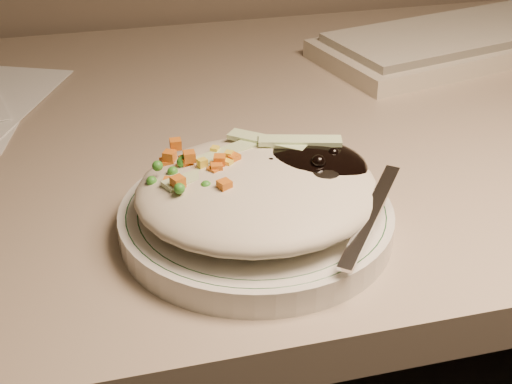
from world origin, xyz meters
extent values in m
cube|color=gray|center=(0.00, 1.38, 0.72)|extent=(1.40, 0.70, 0.04)
cylinder|color=silver|center=(-0.05, 1.17, 0.75)|extent=(0.22, 0.22, 0.02)
torus|color=#144723|center=(-0.05, 1.17, 0.76)|extent=(0.21, 0.21, 0.00)
torus|color=#144723|center=(-0.05, 1.17, 0.76)|extent=(0.19, 0.19, 0.00)
ellipsoid|color=beige|center=(-0.05, 1.16, 0.78)|extent=(0.19, 0.18, 0.04)
ellipsoid|color=black|center=(0.00, 1.18, 0.79)|extent=(0.10, 0.09, 0.03)
ellipsoid|color=orange|center=(-0.09, 1.18, 0.78)|extent=(0.08, 0.08, 0.02)
sphere|color=black|center=(-0.03, 1.18, 0.79)|extent=(0.01, 0.01, 0.01)
sphere|color=black|center=(0.00, 1.18, 0.79)|extent=(0.01, 0.01, 0.01)
sphere|color=black|center=(0.02, 1.18, 0.80)|extent=(0.01, 0.01, 0.01)
sphere|color=black|center=(0.01, 1.19, 0.79)|extent=(0.01, 0.01, 0.01)
sphere|color=black|center=(0.00, 1.16, 0.80)|extent=(0.01, 0.01, 0.01)
sphere|color=black|center=(-0.01, 1.18, 0.79)|extent=(0.01, 0.01, 0.01)
sphere|color=black|center=(0.01, 1.19, 0.79)|extent=(0.01, 0.01, 0.01)
cube|color=#CF6417|center=(-0.09, 1.19, 0.80)|extent=(0.01, 0.01, 0.01)
cube|color=#CF6417|center=(-0.08, 1.17, 0.79)|extent=(0.01, 0.01, 0.01)
cube|color=#CF6417|center=(-0.11, 1.20, 0.80)|extent=(0.01, 0.01, 0.01)
cube|color=#CF6417|center=(-0.07, 1.18, 0.80)|extent=(0.01, 0.01, 0.01)
cube|color=#CF6417|center=(-0.08, 1.17, 0.80)|extent=(0.01, 0.01, 0.01)
cube|color=#CF6417|center=(-0.11, 1.21, 0.79)|extent=(0.01, 0.01, 0.01)
cube|color=#CF6417|center=(-0.10, 1.19, 0.80)|extent=(0.01, 0.01, 0.01)
cube|color=#CF6417|center=(-0.08, 1.17, 0.80)|extent=(0.01, 0.01, 0.01)
cube|color=#CF6417|center=(-0.06, 1.18, 0.80)|extent=(0.01, 0.01, 0.01)
cube|color=#CF6417|center=(-0.10, 1.21, 0.80)|extent=(0.01, 0.01, 0.01)
cube|color=#CF6417|center=(-0.11, 1.16, 0.80)|extent=(0.01, 0.01, 0.01)
cube|color=#CF6417|center=(-0.08, 1.14, 0.80)|extent=(0.01, 0.01, 0.01)
cube|color=#CF6417|center=(-0.11, 1.17, 0.79)|extent=(0.01, 0.01, 0.01)
cube|color=#CF6417|center=(-0.11, 1.20, 0.79)|extent=(0.01, 0.01, 0.01)
sphere|color=#388C28|center=(-0.08, 1.18, 0.80)|extent=(0.01, 0.01, 0.01)
sphere|color=#388C28|center=(-0.11, 1.15, 0.80)|extent=(0.01, 0.01, 0.01)
sphere|color=#388C28|center=(-0.11, 1.18, 0.80)|extent=(0.01, 0.01, 0.01)
sphere|color=#388C28|center=(-0.12, 1.18, 0.80)|extent=(0.01, 0.01, 0.01)
sphere|color=#388C28|center=(-0.08, 1.19, 0.79)|extent=(0.01, 0.01, 0.01)
sphere|color=#388C28|center=(-0.07, 1.16, 0.79)|extent=(0.01, 0.01, 0.01)
sphere|color=#388C28|center=(-0.09, 1.18, 0.79)|extent=(0.01, 0.01, 0.01)
sphere|color=#388C28|center=(-0.10, 1.16, 0.79)|extent=(0.01, 0.01, 0.01)
sphere|color=#388C28|center=(-0.13, 1.18, 0.79)|extent=(0.01, 0.01, 0.01)
sphere|color=#388C28|center=(-0.10, 1.19, 0.80)|extent=(0.01, 0.01, 0.01)
sphere|color=#388C28|center=(-0.10, 1.19, 0.80)|extent=(0.01, 0.01, 0.01)
sphere|color=#388C28|center=(-0.11, 1.17, 0.79)|extent=(0.01, 0.01, 0.01)
sphere|color=#388C28|center=(-0.09, 1.15, 0.80)|extent=(0.01, 0.01, 0.01)
sphere|color=#388C28|center=(-0.06, 1.20, 0.79)|extent=(0.01, 0.01, 0.01)
cube|color=yellow|center=(-0.08, 1.19, 0.79)|extent=(0.01, 0.01, 0.01)
cube|color=yellow|center=(-0.07, 1.18, 0.80)|extent=(0.01, 0.01, 0.01)
cube|color=yellow|center=(-0.09, 1.19, 0.79)|extent=(0.01, 0.01, 0.01)
cube|color=yellow|center=(-0.09, 1.18, 0.80)|extent=(0.01, 0.01, 0.01)
cube|color=yellow|center=(-0.09, 1.18, 0.79)|extent=(0.01, 0.01, 0.01)
cube|color=yellow|center=(-0.06, 1.19, 0.80)|extent=(0.01, 0.01, 0.01)
cube|color=yellow|center=(-0.07, 1.20, 0.80)|extent=(0.01, 0.01, 0.01)
cube|color=yellow|center=(-0.08, 1.18, 0.79)|extent=(0.01, 0.01, 0.01)
cube|color=#B2D18C|center=(-0.06, 1.20, 0.80)|extent=(0.07, 0.04, 0.00)
cube|color=#B2D18C|center=(-0.03, 1.21, 0.80)|extent=(0.06, 0.05, 0.00)
cube|color=#B2D18C|center=(-0.09, 1.17, 0.80)|extent=(0.07, 0.04, 0.00)
cube|color=#B2D18C|center=(0.00, 1.20, 0.80)|extent=(0.07, 0.03, 0.00)
cube|color=#B2D18C|center=(-0.04, 1.16, 0.79)|extent=(0.07, 0.03, 0.00)
cube|color=#B2D18C|center=(-0.01, 1.16, 0.79)|extent=(0.07, 0.02, 0.00)
ellipsoid|color=silver|center=(0.00, 1.16, 0.79)|extent=(0.06, 0.06, 0.01)
cube|color=silver|center=(0.02, 1.11, 0.78)|extent=(0.08, 0.09, 0.03)
cube|color=beige|center=(0.36, 1.53, 0.75)|extent=(0.49, 0.26, 0.02)
cube|color=beige|center=(0.36, 1.53, 0.77)|extent=(0.45, 0.23, 0.01)
camera|label=1|loc=(-0.17, 0.70, 1.06)|focal=50.00mm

